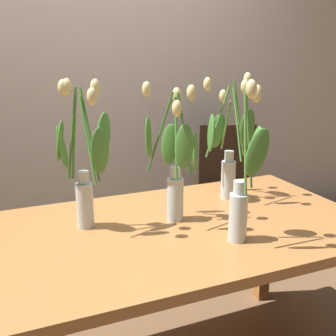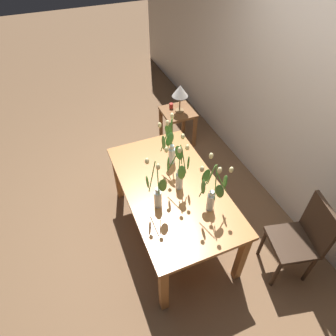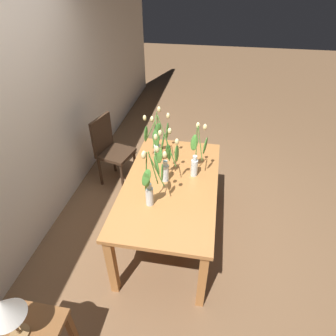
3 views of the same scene
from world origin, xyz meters
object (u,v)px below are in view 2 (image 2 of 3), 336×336
(dining_chair, at_px, (302,237))
(table_lamp, at_px, (180,92))
(dining_table, at_px, (172,193))
(tulip_vase_0, at_px, (179,170))
(tulip_vase_1, at_px, (170,145))
(tulip_vase_3, at_px, (157,193))
(tulip_vase_2, at_px, (212,191))
(pillar_candle, at_px, (171,106))
(side_table, at_px, (178,118))

(dining_chair, height_order, table_lamp, table_lamp)
(dining_table, height_order, tulip_vase_0, tulip_vase_0)
(table_lamp, bearing_deg, tulip_vase_0, -24.57)
(tulip_vase_1, relative_size, tulip_vase_3, 0.99)
(tulip_vase_1, height_order, tulip_vase_2, tulip_vase_2)
(tulip_vase_2, relative_size, pillar_candle, 7.82)
(dining_chair, distance_m, side_table, 2.32)
(tulip_vase_1, height_order, table_lamp, tulip_vase_1)
(dining_table, xyz_separation_m, dining_chair, (0.85, 0.94, -0.12))
(dining_table, bearing_deg, tulip_vase_1, 160.89)
(tulip_vase_1, bearing_deg, tulip_vase_2, 7.88)
(dining_table, height_order, dining_chair, dining_chair)
(dining_table, xyz_separation_m, tulip_vase_2, (0.37, 0.21, 0.33))
(side_table, distance_m, table_lamp, 0.42)
(tulip_vase_3, bearing_deg, side_table, 150.29)
(dining_table, height_order, table_lamp, table_lamp)
(tulip_vase_3, distance_m, pillar_candle, 1.98)
(side_table, relative_size, table_lamp, 1.38)
(tulip_vase_0, distance_m, side_table, 1.71)
(tulip_vase_2, xyz_separation_m, dining_chair, (0.48, 0.73, -0.45))
(dining_chair, xyz_separation_m, table_lamp, (-2.30, -0.21, 0.33))
(side_table, bearing_deg, tulip_vase_0, -23.78)
(dining_table, bearing_deg, tulip_vase_2, 29.55)
(tulip_vase_2, bearing_deg, dining_chair, 56.98)
(tulip_vase_0, height_order, tulip_vase_2, tulip_vase_2)
(tulip_vase_0, height_order, tulip_vase_1, tulip_vase_1)
(dining_table, height_order, pillar_candle, dining_table)
(tulip_vase_3, height_order, side_table, tulip_vase_3)
(pillar_candle, bearing_deg, dining_chair, 6.85)
(dining_chair, bearing_deg, tulip_vase_2, -123.02)
(dining_chair, xyz_separation_m, pillar_candle, (-2.41, -0.29, 0.06))
(table_lamp, bearing_deg, pillar_candle, -145.16)
(tulip_vase_0, relative_size, table_lamp, 1.42)
(tulip_vase_2, bearing_deg, tulip_vase_0, -156.02)
(tulip_vase_2, distance_m, table_lamp, 1.90)
(side_table, relative_size, pillar_candle, 7.33)
(tulip_vase_2, distance_m, pillar_candle, 2.03)
(table_lamp, bearing_deg, dining_table, -26.81)
(tulip_vase_0, height_order, pillar_candle, tulip_vase_0)
(tulip_vase_3, xyz_separation_m, side_table, (-1.64, 0.93, -0.50))
(tulip_vase_1, distance_m, side_table, 1.40)
(tulip_vase_0, relative_size, dining_chair, 0.61)
(tulip_vase_0, distance_m, tulip_vase_1, 0.36)
(tulip_vase_1, bearing_deg, table_lamp, 151.11)
(tulip_vase_3, height_order, table_lamp, tulip_vase_3)
(pillar_candle, bearing_deg, tulip_vase_0, -20.50)
(dining_table, bearing_deg, tulip_vase_0, 64.63)
(side_table, bearing_deg, pillar_candle, -150.18)
(tulip_vase_1, distance_m, pillar_candle, 1.41)
(tulip_vase_0, height_order, dining_chair, tulip_vase_0)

